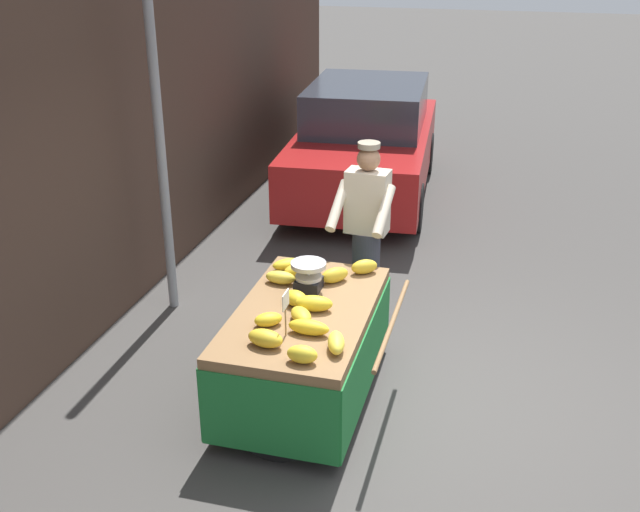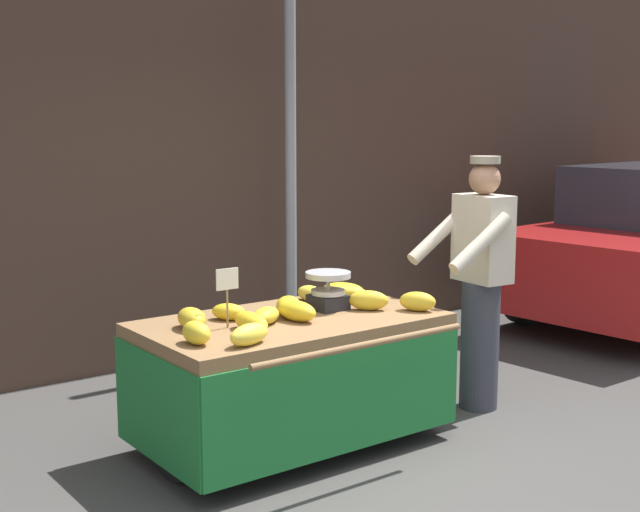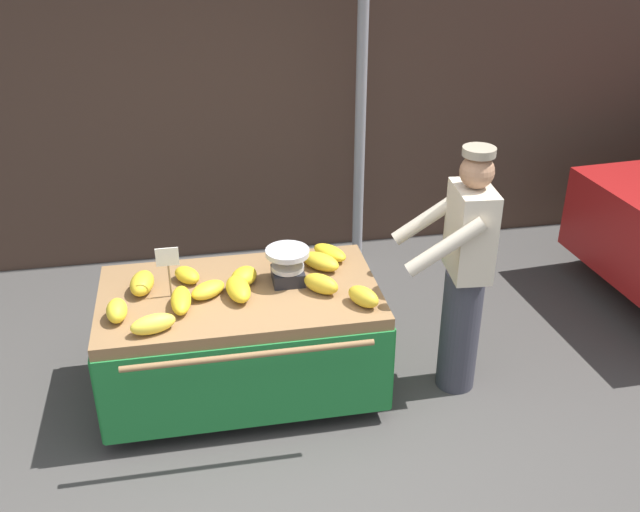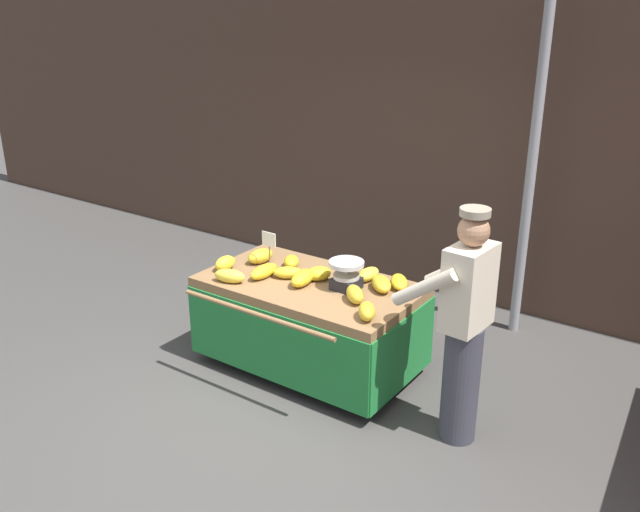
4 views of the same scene
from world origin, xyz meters
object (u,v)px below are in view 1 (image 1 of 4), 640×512
object	(u,v)px
street_pole	(160,139)
banana_bunch_12	(288,264)
banana_bunch_7	(364,267)
banana_bunch_10	(302,354)
banana_bunch_3	(335,275)
banana_bunch_4	(300,269)
weighing_scale	(309,276)
banana_bunch_1	(301,315)
parked_car	(365,141)
vendor_person	(366,233)
banana_bunch_0	(296,298)
price_sign	(286,304)
banana_cart	(305,333)
banana_bunch_2	(268,319)
banana_bunch_9	(265,338)
banana_bunch_6	(314,303)
banana_bunch_11	(309,327)
banana_bunch_5	(336,343)
banana_bunch_8	(281,277)

from	to	relation	value
street_pole	banana_bunch_12	distance (m)	1.68
banana_bunch_7	banana_bunch_10	size ratio (longest dim) A/B	1.08
street_pole	banana_bunch_7	world-z (taller)	street_pole
banana_bunch_3	banana_bunch_4	distance (m)	0.31
weighing_scale	banana_bunch_1	distance (m)	0.53
banana_bunch_3	parked_car	size ratio (longest dim) A/B	0.06
street_pole	banana_bunch_10	xyz separation A→B (m)	(-1.91, -1.88, -0.83)
vendor_person	banana_bunch_0	bearing A→B (deg)	169.38
price_sign	banana_bunch_0	size ratio (longest dim) A/B	1.63
banana_cart	banana_bunch_2	bearing A→B (deg)	150.31
banana_bunch_9	parked_car	distance (m)	5.56
street_pole	banana_bunch_10	bearing A→B (deg)	-135.42
banana_cart	banana_bunch_3	xyz separation A→B (m)	(0.51, -0.11, 0.28)
banana_bunch_0	banana_bunch_2	size ratio (longest dim) A/B	1.02
banana_cart	banana_bunch_10	world-z (taller)	banana_bunch_10
street_pole	banana_cart	size ratio (longest dim) A/B	1.88
banana_bunch_2	parked_car	size ratio (longest dim) A/B	0.05
price_sign	banana_bunch_6	size ratio (longest dim) A/B	1.18
vendor_person	banana_bunch_4	bearing A→B (deg)	156.34
banana_bunch_12	weighing_scale	bearing A→B (deg)	-140.76
street_pole	banana_bunch_0	distance (m)	2.14
banana_bunch_4	banana_bunch_9	xyz separation A→B (m)	(-1.16, -0.09, 0.01)
street_pole	banana_bunch_11	size ratio (longest dim) A/B	11.22
banana_bunch_5	street_pole	bearing A→B (deg)	50.51
banana_bunch_12	banana_bunch_6	bearing A→B (deg)	-148.67
banana_bunch_6	banana_bunch_12	distance (m)	0.77
banana_bunch_4	banana_bunch_12	world-z (taller)	banana_bunch_4
banana_bunch_0	banana_bunch_7	distance (m)	0.79
parked_car	banana_cart	bearing A→B (deg)	-173.55
banana_bunch_3	banana_bunch_11	bearing A→B (deg)	-178.24
banana_bunch_3	banana_bunch_7	bearing A→B (deg)	-41.21
banana_bunch_0	banana_bunch_11	xyz separation A→B (m)	(-0.40, -0.21, -0.00)
banana_bunch_0	banana_bunch_7	bearing A→B (deg)	-29.13
street_pole	banana_bunch_2	world-z (taller)	street_pole
banana_bunch_9	banana_bunch_10	distance (m)	0.33
banana_bunch_1	banana_bunch_7	distance (m)	0.97
weighing_scale	banana_bunch_8	size ratio (longest dim) A/B	1.12
street_pole	banana_bunch_6	distance (m)	2.28
vendor_person	banana_bunch_10	bearing A→B (deg)	-179.57
weighing_scale	banana_bunch_8	bearing A→B (deg)	78.36
street_pole	banana_bunch_0	bearing A→B (deg)	-125.26
banana_bunch_4	banana_bunch_7	xyz separation A→B (m)	(0.17, -0.50, 0.01)
banana_bunch_7	banana_bunch_0	bearing A→B (deg)	150.87
banana_bunch_0	banana_bunch_1	bearing A→B (deg)	-154.82
banana_bunch_7	banana_bunch_11	size ratio (longest dim) A/B	0.75
price_sign	banana_bunch_11	world-z (taller)	price_sign
banana_cart	banana_bunch_4	size ratio (longest dim) A/B	6.28
vendor_person	banana_bunch_1	bearing A→B (deg)	174.71
banana_bunch_6	banana_bunch_10	bearing A→B (deg)	-170.52
street_pole	parked_car	bearing A→B (deg)	-16.67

